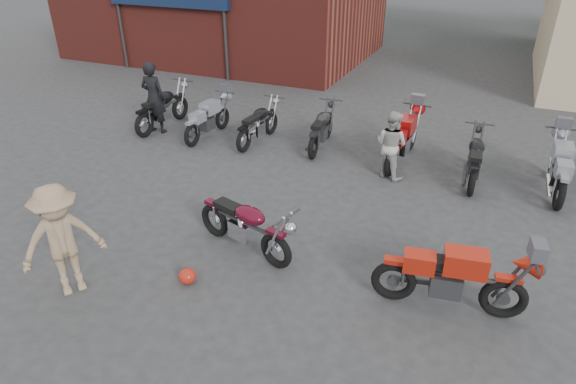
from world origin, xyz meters
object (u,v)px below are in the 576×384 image
at_px(row_bike_2, 258,122).
at_px(row_bike_3, 322,126).
at_px(sportbike, 453,275).
at_px(row_bike_1, 208,117).
at_px(person_tan, 62,241).
at_px(row_bike_6, 560,165).
at_px(vintage_motorcycle, 245,222).
at_px(row_bike_0, 163,106).
at_px(person_light, 391,145).
at_px(row_bike_4, 403,137).
at_px(person_dark, 154,98).
at_px(helmet, 187,276).
at_px(row_bike_5, 475,156).

relative_size(row_bike_2, row_bike_3, 0.99).
relative_size(sportbike, row_bike_1, 1.08).
bearing_deg(sportbike, row_bike_3, 118.71).
height_order(person_tan, row_bike_2, person_tan).
bearing_deg(row_bike_6, person_tan, 132.17).
bearing_deg(vintage_motorcycle, row_bike_0, 154.24).
relative_size(person_light, row_bike_3, 0.79).
bearing_deg(vintage_motorcycle, row_bike_3, 110.70).
height_order(person_light, row_bike_4, person_light).
distance_m(person_dark, row_bike_2, 2.90).
bearing_deg(helmet, row_bike_0, 129.22).
bearing_deg(row_bike_3, row_bike_0, 90.16).
relative_size(sportbike, row_bike_2, 1.09).
bearing_deg(sportbike, person_light, 105.74).
relative_size(row_bike_2, row_bike_5, 0.97).
distance_m(sportbike, person_tan, 5.52).
bearing_deg(row_bike_0, helmet, -138.91).
bearing_deg(row_bike_1, sportbike, -120.31).
height_order(helmet, row_bike_1, row_bike_1).
bearing_deg(row_bike_4, helmet, 164.98).
height_order(person_light, row_bike_3, person_light).
bearing_deg(sportbike, row_bike_0, 142.76).
bearing_deg(sportbike, row_bike_2, 130.79).
height_order(row_bike_4, row_bike_6, row_bike_4).
bearing_deg(person_tan, row_bike_0, 58.84).
height_order(sportbike, person_light, person_light).
bearing_deg(row_bike_4, person_light, 178.53).
height_order(row_bike_2, row_bike_3, row_bike_3).
bearing_deg(row_bike_1, row_bike_6, -85.79).
bearing_deg(row_bike_6, person_light, 100.03).
xyz_separation_m(row_bike_4, row_bike_6, (3.22, -0.21, -0.02)).
height_order(row_bike_3, row_bike_5, row_bike_5).
height_order(row_bike_1, row_bike_4, row_bike_4).
relative_size(row_bike_2, row_bike_6, 0.90).
distance_m(row_bike_0, row_bike_6, 9.66).
distance_m(vintage_motorcycle, row_bike_6, 6.56).
relative_size(person_tan, row_bike_3, 0.93).
bearing_deg(person_tan, helmet, -27.04).
bearing_deg(helmet, row_bike_4, 70.48).
bearing_deg(row_bike_2, sportbike, -126.45).
bearing_deg(person_tan, row_bike_4, 5.54).
bearing_deg(row_bike_5, helmet, 142.66).
bearing_deg(vintage_motorcycle, row_bike_4, 86.78).
distance_m(person_dark, person_light, 6.34).
xyz_separation_m(sportbike, row_bike_5, (-0.08, 4.38, -0.03)).
distance_m(person_tan, row_bike_0, 6.88).
relative_size(row_bike_5, row_bike_6, 0.93).
relative_size(row_bike_2, row_bike_4, 0.87).
xyz_separation_m(vintage_motorcycle, row_bike_5, (3.22, 4.31, -0.01)).
distance_m(sportbike, row_bike_1, 7.89).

